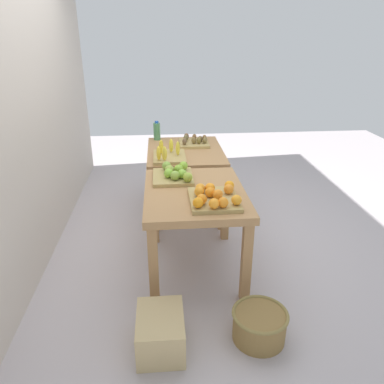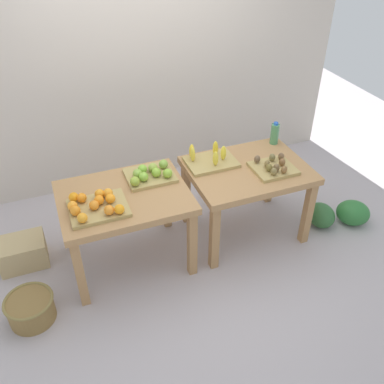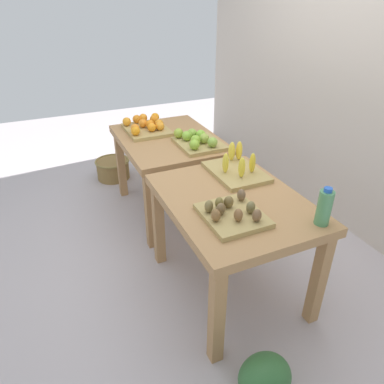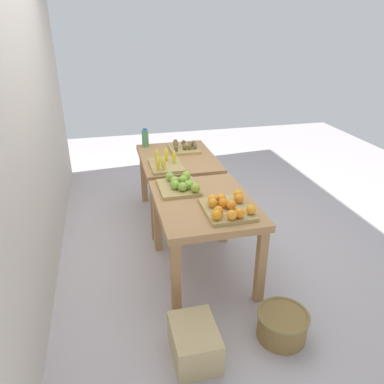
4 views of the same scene
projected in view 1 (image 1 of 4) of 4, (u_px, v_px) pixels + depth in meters
ground_plane at (189, 234)px, 3.79m from camera, size 8.00×8.00×0.00m
back_wall at (26, 83)px, 3.09m from camera, size 4.40×0.12×3.00m
display_table_left at (195, 202)px, 3.03m from camera, size 1.04×0.80×0.72m
display_table_right at (185, 159)px, 4.05m from camera, size 1.04×0.80×0.72m
orange_bin at (214, 197)px, 2.77m from camera, size 0.45×0.37×0.11m
apple_bin at (175, 174)px, 3.21m from camera, size 0.40×0.34×0.11m
banana_crate at (169, 155)px, 3.72m from camera, size 0.44×0.32×0.17m
kiwi_bin at (194, 142)px, 4.17m from camera, size 0.36×0.32×0.10m
water_bottle at (157, 131)px, 4.34m from camera, size 0.08×0.08×0.22m
watermelon_pile at (199, 172)px, 5.11m from camera, size 0.65×0.45×0.25m
wicker_basket at (259, 325)px, 2.46m from camera, size 0.37×0.37×0.21m
cardboard_produce_box at (161, 332)px, 2.39m from camera, size 0.40×0.30×0.25m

